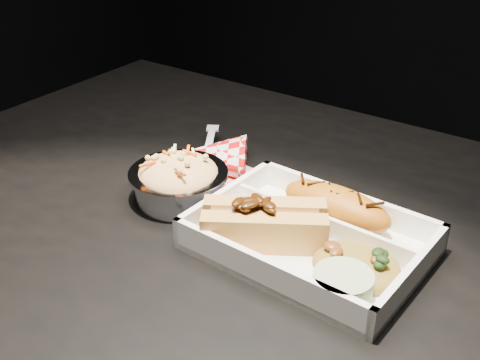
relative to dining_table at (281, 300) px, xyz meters
The scene contains 8 objects.
dining_table is the anchor object (origin of this frame).
food_tray 0.11m from the dining_table, ahead, with size 0.26×0.19×0.04m.
fried_pastry 0.14m from the dining_table, 57.11° to the left, with size 0.14×0.06×0.05m, color #B46212.
hotdog 0.13m from the dining_table, 118.27° to the right, with size 0.15×0.12×0.06m.
fried_rice_mound 0.15m from the dining_table, ahead, with size 0.10×0.08×0.03m, color olive.
cupcake_liner 0.17m from the dining_table, 31.27° to the right, with size 0.06×0.06×0.03m, color #A4B98B.
foil_coleslaw_cup 0.20m from the dining_table, behind, with size 0.13×0.13×0.07m.
napkin_fork 0.23m from the dining_table, 153.69° to the left, with size 0.15×0.16×0.10m.
Camera 1 is at (0.29, -0.50, 1.15)m, focal length 45.00 mm.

